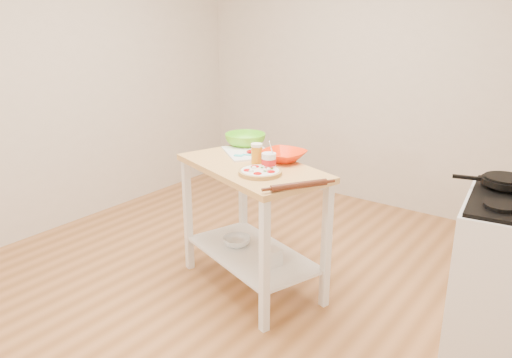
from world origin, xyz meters
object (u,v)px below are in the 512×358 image
object	(u,v)px
shelf_glass_bowl	(237,241)
rolling_pin	(299,186)
cutting_board	(248,152)
green_bowl	(245,140)
knife	(254,143)
shelf_bin	(271,257)
skillet	(504,181)
spatula	(244,155)
beer_pint	(257,155)
prep_island	(252,201)
pizza	(260,172)
orange_bowl	(283,156)
yogurt_tub	(269,162)

from	to	relation	value
shelf_glass_bowl	rolling_pin	bearing A→B (deg)	-20.46
cutting_board	green_bowl	bearing A→B (deg)	170.58
knife	shelf_bin	distance (m)	0.93
cutting_board	skillet	bearing A→B (deg)	42.12
spatula	green_bowl	size ratio (longest dim) A/B	0.45
beer_pint	rolling_pin	distance (m)	0.52
green_bowl	shelf_glass_bowl	bearing A→B (deg)	-61.82
shelf_bin	prep_island	bearing A→B (deg)	160.96
prep_island	shelf_glass_bowl	xyz separation A→B (m)	(-0.15, 0.02, -0.35)
skillet	cutting_board	world-z (taller)	skillet
pizza	beer_pint	size ratio (longest dim) A/B	1.80
spatula	orange_bowl	bearing A→B (deg)	-4.30
cutting_board	orange_bowl	size ratio (longest dim) A/B	1.73
skillet	cutting_board	size ratio (longest dim) A/B	0.79
prep_island	cutting_board	bearing A→B (deg)	131.76
pizza	orange_bowl	distance (m)	0.34
beer_pint	rolling_pin	world-z (taller)	beer_pint
prep_island	green_bowl	xyz separation A→B (m)	(-0.34, 0.37, 0.30)
orange_bowl	rolling_pin	bearing A→B (deg)	-47.76
skillet	rolling_pin	xyz separation A→B (m)	(-0.95, -0.60, -0.05)
orange_bowl	shelf_glass_bowl	distance (m)	0.72
shelf_glass_bowl	yogurt_tub	bearing A→B (deg)	-9.32
skillet	knife	size ratio (longest dim) A/B	1.66
prep_island	knife	size ratio (longest dim) A/B	5.03
prep_island	shelf_glass_bowl	bearing A→B (deg)	172.01
orange_bowl	rolling_pin	xyz separation A→B (m)	(0.39, -0.43, -0.02)
beer_pint	rolling_pin	size ratio (longest dim) A/B	0.44
rolling_pin	green_bowl	bearing A→B (deg)	144.86
prep_island	yogurt_tub	world-z (taller)	yogurt_tub
cutting_board	beer_pint	distance (m)	0.33
knife	yogurt_tub	xyz separation A→B (m)	(0.45, -0.45, 0.04)
shelf_glass_bowl	shelf_bin	world-z (taller)	shelf_bin
pizza	beer_pint	distance (m)	0.19
spatula	orange_bowl	size ratio (longest dim) A/B	0.47
rolling_pin	cutting_board	bearing A→B (deg)	147.60
beer_pint	shelf_glass_bowl	world-z (taller)	beer_pint
shelf_glass_bowl	cutting_board	bearing A→B (deg)	102.68
prep_island	spatula	size ratio (longest dim) A/B	8.75
prep_island	skillet	bearing A→B (deg)	14.38
prep_island	shelf_bin	size ratio (longest dim) A/B	10.45
pizza	shelf_bin	bearing A→B (deg)	51.02
orange_bowl	green_bowl	distance (m)	0.48
orange_bowl	shelf_bin	xyz separation A→B (m)	(0.10, -0.28, -0.62)
spatula	shelf_bin	xyz separation A→B (m)	(0.36, -0.19, -0.60)
pizza	green_bowl	bearing A→B (deg)	134.98
spatula	shelf_glass_bowl	distance (m)	0.63
knife	shelf_glass_bowl	xyz separation A→B (m)	(0.14, -0.40, -0.63)
cutting_board	rolling_pin	world-z (taller)	rolling_pin
skillet	spatula	distance (m)	1.63
beer_pint	shelf_bin	size ratio (longest dim) A/B	1.33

